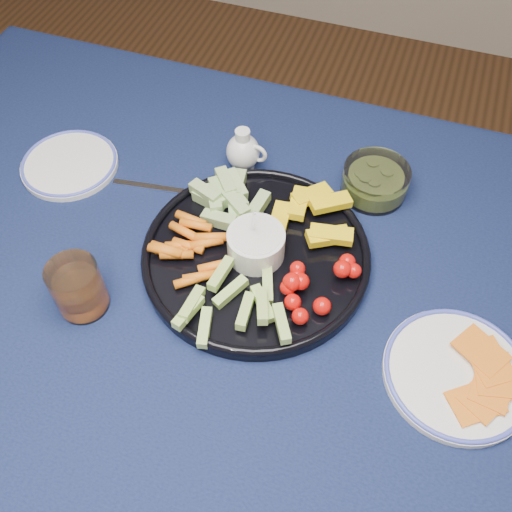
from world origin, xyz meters
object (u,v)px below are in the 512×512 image
(crudite_platter, at_px, (255,251))
(cheese_plate, at_px, (457,373))
(juice_tumbler, at_px, (79,290))
(side_plate_extra, at_px, (70,164))
(creamer_pitcher, at_px, (243,152))
(dining_table, at_px, (271,334))
(pickle_bowl, at_px, (375,182))

(crudite_platter, bearing_deg, cheese_plate, -16.61)
(juice_tumbler, bearing_deg, side_plate_extra, 124.38)
(creamer_pitcher, bearing_deg, crudite_platter, -65.02)
(creamer_pitcher, height_order, juice_tumbler, juice_tumbler)
(crudite_platter, xyz_separation_m, juice_tumbler, (-0.22, -0.17, 0.02))
(juice_tumbler, bearing_deg, cheese_plate, 6.97)
(creamer_pitcher, bearing_deg, juice_tumbler, -109.66)
(dining_table, height_order, pickle_bowl, pickle_bowl)
(creamer_pitcher, relative_size, cheese_plate, 0.41)
(cheese_plate, bearing_deg, dining_table, 175.46)
(pickle_bowl, xyz_separation_m, cheese_plate, (0.19, -0.32, -0.01))
(dining_table, height_order, crudite_platter, crudite_platter)
(creamer_pitcher, relative_size, side_plate_extra, 0.48)
(creamer_pitcher, bearing_deg, side_plate_extra, -160.43)
(juice_tumbler, bearing_deg, crudite_platter, 37.54)
(creamer_pitcher, xyz_separation_m, side_plate_extra, (-0.31, -0.11, -0.03))
(dining_table, relative_size, juice_tumbler, 17.97)
(cheese_plate, xyz_separation_m, juice_tumbler, (-0.57, -0.07, 0.03))
(crudite_platter, height_order, juice_tumbler, crudite_platter)
(crudite_platter, bearing_deg, pickle_bowl, 54.49)
(cheese_plate, relative_size, juice_tumbler, 2.28)
(pickle_bowl, height_order, side_plate_extra, pickle_bowl)
(pickle_bowl, bearing_deg, cheese_plate, -58.81)
(pickle_bowl, height_order, juice_tumbler, juice_tumbler)
(juice_tumbler, xyz_separation_m, side_plate_extra, (-0.18, 0.26, -0.03))
(creamer_pitcher, bearing_deg, dining_table, -61.93)
(cheese_plate, height_order, juice_tumbler, juice_tumbler)
(pickle_bowl, bearing_deg, side_plate_extra, -167.14)
(creamer_pitcher, height_order, pickle_bowl, creamer_pitcher)
(dining_table, bearing_deg, crudite_platter, 124.99)
(creamer_pitcher, bearing_deg, pickle_bowl, 3.86)
(cheese_plate, relative_size, side_plate_extra, 1.17)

